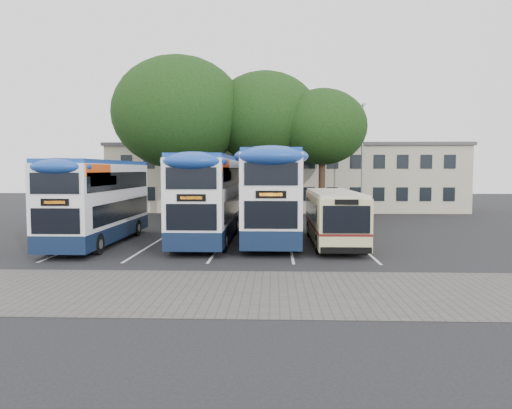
{
  "coord_description": "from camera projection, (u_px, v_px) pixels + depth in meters",
  "views": [
    {
      "loc": [
        -1.05,
        -20.39,
        3.81
      ],
      "look_at": [
        -1.97,
        5.0,
        2.03
      ],
      "focal_mm": 35.0,
      "sensor_mm": 36.0,
      "label": 1
    }
  ],
  "objects": [
    {
      "name": "ground",
      "position": [
        299.0,
        262.0,
        20.56
      ],
      "size": [
        120.0,
        120.0,
        0.0
      ],
      "primitive_type": "plane",
      "color": "black",
      "rests_on": "ground"
    },
    {
      "name": "paving_strip",
      "position": [
        243.0,
        291.0,
        15.65
      ],
      "size": [
        40.0,
        6.0,
        0.01
      ],
      "primitive_type": "cube",
      "color": "#595654",
      "rests_on": "ground"
    },
    {
      "name": "bay_lines",
      "position": [
        222.0,
        244.0,
        25.68
      ],
      "size": [
        14.12,
        11.0,
        0.01
      ],
      "color": "silver",
      "rests_on": "ground"
    },
    {
      "name": "depot_building",
      "position": [
        285.0,
        177.0,
        47.24
      ],
      "size": [
        32.4,
        8.4,
        6.2
      ],
      "color": "#BCB797",
      "rests_on": "ground"
    },
    {
      "name": "lamp_post",
      "position": [
        362.0,
        154.0,
        39.89
      ],
      "size": [
        0.25,
        1.05,
        9.06
      ],
      "color": "gray",
      "rests_on": "ground"
    },
    {
      "name": "tree_left",
      "position": [
        179.0,
        113.0,
        37.71
      ],
      "size": [
        10.01,
        10.01,
        12.36
      ],
      "color": "black",
      "rests_on": "ground"
    },
    {
      "name": "tree_mid",
      "position": [
        265.0,
        118.0,
        38.54
      ],
      "size": [
        8.38,
        8.38,
        11.37
      ],
      "color": "black",
      "rests_on": "ground"
    },
    {
      "name": "tree_right",
      "position": [
        322.0,
        127.0,
        37.21
      ],
      "size": [
        6.67,
        6.67,
        9.84
      ],
      "color": "black",
      "rests_on": "ground"
    },
    {
      "name": "bus_dd_left",
      "position": [
        99.0,
        198.0,
        25.59
      ],
      "size": [
        2.49,
        10.27,
        4.28
      ],
      "color": "#101E3B",
      "rests_on": "ground"
    },
    {
      "name": "bus_dd_mid",
      "position": [
        208.0,
        194.0,
        26.52
      ],
      "size": [
        2.64,
        10.88,
        4.53
      ],
      "color": "#101E3B",
      "rests_on": "ground"
    },
    {
      "name": "bus_dd_right",
      "position": [
        272.0,
        192.0,
        26.86
      ],
      "size": [
        2.78,
        11.45,
        4.77
      ],
      "color": "#101E3B",
      "rests_on": "ground"
    },
    {
      "name": "bus_single",
      "position": [
        333.0,
        214.0,
        25.58
      ],
      "size": [
        2.31,
        9.09,
        2.71
      ],
      "color": "beige",
      "rests_on": "ground"
    }
  ]
}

